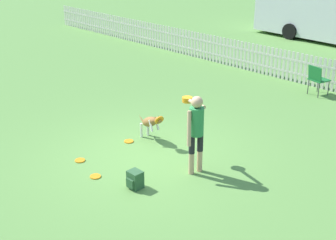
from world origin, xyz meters
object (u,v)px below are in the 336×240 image
at_px(frisbee_midfield, 132,184).
at_px(frisbee_near_dog, 95,176).
at_px(frisbee_near_handler, 129,141).
at_px(handler_person, 196,125).
at_px(backpack_on_grass, 135,180).
at_px(leaping_dog, 151,122).
at_px(frisbee_far_scatter, 80,160).
at_px(equipment_trailer, 320,6).
at_px(folding_chair_center, 317,78).

bearing_deg(frisbee_midfield, frisbee_near_dog, -154.73).
height_order(frisbee_near_handler, frisbee_midfield, same).
bearing_deg(handler_person, backpack_on_grass, 177.26).
distance_m(leaping_dog, frisbee_far_scatter, 1.82).
bearing_deg(frisbee_midfield, backpack_on_grass, -15.63).
xyz_separation_m(handler_person, frisbee_near_handler, (-1.97, -0.05, -0.99)).
height_order(frisbee_midfield, frisbee_far_scatter, same).
bearing_deg(equipment_trailer, backpack_on_grass, -71.17).
bearing_deg(leaping_dog, handler_person, 90.39).
bearing_deg(frisbee_near_handler, frisbee_far_scatter, -89.53).
height_order(leaping_dog, frisbee_near_handler, leaping_dog).
relative_size(handler_person, frisbee_near_handler, 7.54).
height_order(leaping_dog, folding_chair_center, folding_chair_center).
xyz_separation_m(frisbee_far_scatter, equipment_trailer, (-2.51, 14.14, 1.38)).
bearing_deg(frisbee_far_scatter, leaping_dog, 80.62).
bearing_deg(backpack_on_grass, folding_chair_center, 92.47).
distance_m(handler_person, leaping_dog, 1.80).
distance_m(frisbee_midfield, equipment_trailer, 14.61).
xyz_separation_m(leaping_dog, frisbee_far_scatter, (-0.29, -1.74, -0.44)).
bearing_deg(backpack_on_grass, frisbee_far_scatter, -175.73).
relative_size(frisbee_near_handler, frisbee_midfield, 1.00).
bearing_deg(backpack_on_grass, leaping_dog, 129.52).
distance_m(frisbee_far_scatter, equipment_trailer, 14.43).
relative_size(backpack_on_grass, folding_chair_center, 0.39).
height_order(handler_person, frisbee_near_dog, handler_person).
relative_size(frisbee_near_dog, equipment_trailer, 0.03).
xyz_separation_m(backpack_on_grass, folding_chair_center, (-0.31, 7.12, 0.36)).
relative_size(frisbee_midfield, folding_chair_center, 0.24).
relative_size(leaping_dog, backpack_on_grass, 2.93).
bearing_deg(frisbee_far_scatter, equipment_trailer, 100.07).
bearing_deg(frisbee_far_scatter, folding_chair_center, 79.71).
xyz_separation_m(frisbee_near_handler, folding_chair_center, (1.33, 5.91, 0.52)).
distance_m(handler_person, folding_chair_center, 5.91).
bearing_deg(frisbee_midfield, equipment_trailer, 105.96).
bearing_deg(frisbee_midfield, frisbee_far_scatter, -173.88).
bearing_deg(leaping_dog, frisbee_near_dog, 26.74).
xyz_separation_m(frisbee_near_dog, folding_chair_center, (0.54, 7.42, 0.52)).
xyz_separation_m(frisbee_near_handler, frisbee_near_dog, (0.79, -1.51, 0.00)).
bearing_deg(frisbee_near_dog, handler_person, 52.77).
bearing_deg(leaping_dog, frisbee_midfield, 49.53).
relative_size(leaping_dog, frisbee_midfield, 4.70).
xyz_separation_m(leaping_dog, frisbee_near_dog, (0.49, -1.91, -0.44)).
bearing_deg(equipment_trailer, folding_chair_center, -58.58).
xyz_separation_m(frisbee_far_scatter, folding_chair_center, (1.32, 7.25, 0.52)).
xyz_separation_m(handler_person, equipment_trailer, (-4.48, 12.76, 0.40)).
relative_size(frisbee_midfield, equipment_trailer, 0.03).
bearing_deg(leaping_dog, backpack_on_grass, 51.87).
relative_size(backpack_on_grass, equipment_trailer, 0.06).
bearing_deg(frisbee_midfield, frisbee_near_handler, 141.93).
bearing_deg(frisbee_near_dog, frisbee_midfield, 25.27).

